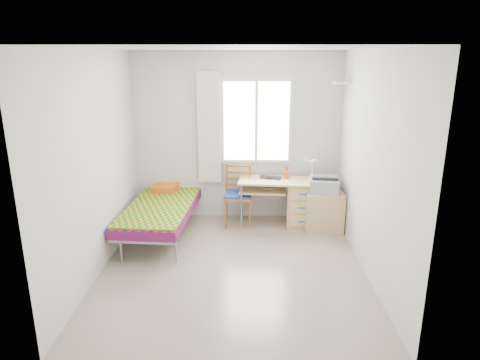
% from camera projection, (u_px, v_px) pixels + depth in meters
% --- Properties ---
extents(floor, '(3.50, 3.50, 0.00)m').
position_uv_depth(floor, '(233.00, 267.00, 5.32)').
color(floor, '#BCAD93').
rests_on(floor, ground).
extents(ceiling, '(3.50, 3.50, 0.00)m').
position_uv_depth(ceiling, '(232.00, 48.00, 4.58)').
color(ceiling, white).
rests_on(ceiling, wall_back).
extents(wall_back, '(3.20, 0.00, 3.20)m').
position_uv_depth(wall_back, '(237.00, 137.00, 6.63)').
color(wall_back, silver).
rests_on(wall_back, ground).
extents(wall_left, '(0.00, 3.50, 3.50)m').
position_uv_depth(wall_left, '(96.00, 165.00, 4.98)').
color(wall_left, silver).
rests_on(wall_left, ground).
extents(wall_right, '(0.00, 3.50, 3.50)m').
position_uv_depth(wall_right, '(372.00, 166.00, 4.92)').
color(wall_right, silver).
rests_on(wall_right, ground).
extents(window, '(1.10, 0.04, 1.30)m').
position_uv_depth(window, '(256.00, 122.00, 6.53)').
color(window, white).
rests_on(window, wall_back).
extents(curtain, '(0.35, 0.05, 1.70)m').
position_uv_depth(curtain, '(209.00, 128.00, 6.53)').
color(curtain, white).
rests_on(curtain, wall_back).
extents(floating_shelf, '(0.20, 0.32, 0.03)m').
position_uv_depth(floating_shelf, '(342.00, 83.00, 6.03)').
color(floating_shelf, white).
rests_on(floating_shelf, wall_right).
extents(bed, '(1.01, 1.94, 0.82)m').
position_uv_depth(bed, '(161.00, 208.00, 6.20)').
color(bed, gray).
rests_on(bed, floor).
extents(desk, '(1.18, 0.61, 0.71)m').
position_uv_depth(desk, '(296.00, 200.00, 6.55)').
color(desk, '#D2BA6E').
rests_on(desk, floor).
extents(chair, '(0.43, 0.43, 0.94)m').
position_uv_depth(chair, '(239.00, 191.00, 6.55)').
color(chair, '#93491C').
rests_on(chair, floor).
extents(cabinet, '(0.55, 0.49, 0.59)m').
position_uv_depth(cabinet, '(323.00, 210.00, 6.38)').
color(cabinet, tan).
rests_on(cabinet, floor).
extents(printer, '(0.47, 0.52, 0.21)m').
position_uv_depth(printer, '(323.00, 184.00, 6.30)').
color(printer, '#A9AAB1').
rests_on(printer, cabinet).
extents(laptop, '(0.37, 0.29, 0.03)m').
position_uv_depth(laptop, '(270.00, 178.00, 6.50)').
color(laptop, black).
rests_on(laptop, desk).
extents(pen_cup, '(0.11, 0.11, 0.10)m').
position_uv_depth(pen_cup, '(286.00, 175.00, 6.55)').
color(pen_cup, orange).
rests_on(pen_cup, desk).
extents(task_lamp, '(0.22, 0.32, 0.40)m').
position_uv_depth(task_lamp, '(309.00, 165.00, 6.34)').
color(task_lamp, white).
rests_on(task_lamp, desk).
extents(book, '(0.22, 0.25, 0.02)m').
position_uv_depth(book, '(261.00, 188.00, 6.47)').
color(book, gray).
rests_on(book, desk).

